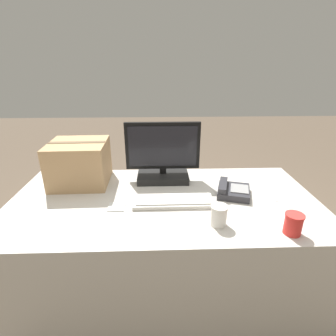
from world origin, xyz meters
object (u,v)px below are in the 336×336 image
at_px(cardboard_box, 80,163).
at_px(paper_cup_left, 219,215).
at_px(monitor, 164,159).
at_px(paper_cup_right, 293,224).
at_px(keyboard, 173,201).
at_px(spoon, 276,197).
at_px(sticky_note_pad, 117,207).
at_px(desk_phone, 232,191).

bearing_deg(cardboard_box, paper_cup_left, -32.73).
bearing_deg(monitor, paper_cup_right, -46.64).
relative_size(keyboard, paper_cup_left, 4.32).
relative_size(keyboard, cardboard_box, 1.25).
xyz_separation_m(monitor, cardboard_box, (-0.55, -0.03, -0.01)).
xyz_separation_m(monitor, spoon, (0.66, -0.28, -0.15)).
height_order(monitor, sticky_note_pad, monitor).
bearing_deg(sticky_note_pad, paper_cup_left, -18.97).
bearing_deg(paper_cup_right, paper_cup_left, 166.08).
height_order(keyboard, cardboard_box, cardboard_box).
bearing_deg(paper_cup_left, spoon, 33.38).
relative_size(paper_cup_left, sticky_note_pad, 1.14).
xyz_separation_m(monitor, keyboard, (0.05, -0.33, -0.13)).
bearing_deg(paper_cup_left, sticky_note_pad, 161.03).
bearing_deg(spoon, paper_cup_left, -39.07).
height_order(paper_cup_right, cardboard_box, cardboard_box).
bearing_deg(spoon, desk_phone, -82.45).
distance_m(paper_cup_left, spoon, 0.48).
relative_size(monitor, spoon, 2.91).
xyz_separation_m(desk_phone, sticky_note_pad, (-0.68, -0.13, -0.02)).
distance_m(keyboard, spoon, 0.62).
relative_size(desk_phone, spoon, 1.44).
distance_m(spoon, cardboard_box, 1.24).
distance_m(monitor, paper_cup_left, 0.61).
distance_m(keyboard, paper_cup_left, 0.31).
xyz_separation_m(paper_cup_right, sticky_note_pad, (-0.86, 0.26, -0.05)).
relative_size(paper_cup_right, spoon, 0.62).
bearing_deg(cardboard_box, keyboard, -26.76).
xyz_separation_m(monitor, paper_cup_right, (0.59, -0.63, -0.10)).
xyz_separation_m(monitor, desk_phone, (0.41, -0.24, -0.12)).
bearing_deg(sticky_note_pad, spoon, 5.11).
relative_size(monitor, sticky_note_pad, 5.27).
relative_size(desk_phone, sticky_note_pad, 2.60).
height_order(paper_cup_left, sticky_note_pad, paper_cup_left).
relative_size(desk_phone, paper_cup_right, 2.33).
xyz_separation_m(keyboard, spoon, (0.61, 0.05, -0.01)).
relative_size(cardboard_box, sticky_note_pad, 3.94).
bearing_deg(spoon, paper_cup_right, 6.12).
relative_size(monitor, cardboard_box, 1.34).
distance_m(paper_cup_left, cardboard_box, 0.96).
relative_size(paper_cup_left, cardboard_box, 0.29).
height_order(monitor, paper_cup_left, monitor).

